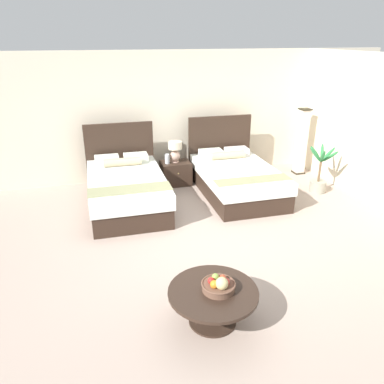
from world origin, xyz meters
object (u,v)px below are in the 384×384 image
at_px(bed_near_window, 126,188).
at_px(vase, 167,159).
at_px(bed_near_corner, 236,178).
at_px(table_lamp, 175,150).
at_px(fruit_bowl, 219,285).
at_px(potted_palm, 319,178).
at_px(nightstand, 176,173).
at_px(floor_lamp_corner, 302,142).
at_px(coffee_table, 213,298).

bearing_deg(bed_near_window, vase, 38.93).
relative_size(bed_near_corner, table_lamp, 5.27).
relative_size(bed_near_corner, vase, 11.41).
distance_m(fruit_bowl, potted_palm, 4.26).
bearing_deg(nightstand, table_lamp, 90.00).
bearing_deg(floor_lamp_corner, vase, 178.96).
bearing_deg(vase, nightstand, 12.59).
xyz_separation_m(bed_near_window, coffee_table, (0.51, -3.29, -0.03)).
height_order(coffee_table, floor_lamp_corner, floor_lamp_corner).
xyz_separation_m(vase, potted_palm, (2.76, -1.15, -0.27)).
bearing_deg(table_lamp, bed_near_window, -143.84).
bearing_deg(vase, floor_lamp_corner, -1.04).
bearing_deg(fruit_bowl, vase, 85.03).
relative_size(nightstand, coffee_table, 0.63).
distance_m(bed_near_window, coffee_table, 3.33).
xyz_separation_m(bed_near_corner, floor_lamp_corner, (1.80, 0.68, 0.40)).
xyz_separation_m(table_lamp, coffee_table, (-0.59, -4.09, -0.42)).
xyz_separation_m(coffee_table, floor_lamp_corner, (3.40, 3.98, 0.42)).
xyz_separation_m(bed_near_corner, nightstand, (-1.01, 0.78, -0.08)).
height_order(vase, fruit_bowl, vase).
distance_m(vase, floor_lamp_corner, 2.99).
height_order(bed_near_window, fruit_bowl, bed_near_window).
height_order(bed_near_window, vase, bed_near_window).
relative_size(nightstand, table_lamp, 1.41).
height_order(nightstand, vase, vase).
bearing_deg(fruit_bowl, table_lamp, 82.64).
height_order(bed_near_window, coffee_table, bed_near_window).
xyz_separation_m(vase, floor_lamp_corner, (2.99, -0.05, 0.14)).
xyz_separation_m(nightstand, coffee_table, (-0.59, -4.07, 0.06)).
height_order(table_lamp, potted_palm, potted_palm).
bearing_deg(vase, table_lamp, 18.53).
bearing_deg(fruit_bowl, bed_near_window, 99.76).
bearing_deg(fruit_bowl, bed_near_corner, 65.05).
bearing_deg(table_lamp, potted_palm, -25.10).
height_order(floor_lamp_corner, potted_palm, floor_lamp_corner).
distance_m(bed_near_window, floor_lamp_corner, 3.99).
height_order(bed_near_window, table_lamp, bed_near_window).
bearing_deg(potted_palm, bed_near_window, 173.69).
distance_m(bed_near_window, vase, 1.21).
distance_m(bed_near_corner, floor_lamp_corner, 1.97).
distance_m(nightstand, potted_palm, 2.85).
distance_m(table_lamp, floor_lamp_corner, 2.81).
height_order(bed_near_corner, table_lamp, bed_near_corner).
xyz_separation_m(nightstand, vase, (-0.18, -0.04, 0.34)).
height_order(table_lamp, coffee_table, table_lamp).
distance_m(nightstand, floor_lamp_corner, 2.85).
bearing_deg(bed_near_corner, vase, 148.25).
height_order(nightstand, potted_palm, potted_palm).
bearing_deg(fruit_bowl, coffee_table, 167.05).
height_order(fruit_bowl, floor_lamp_corner, floor_lamp_corner).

